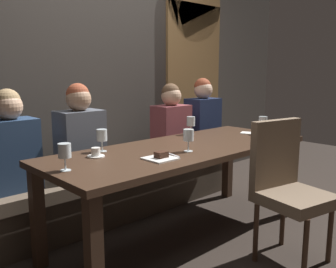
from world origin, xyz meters
TOP-DOWN VIEW (x-y plane):
  - ground at (0.00, 0.00)m, footprint 9.00×9.00m
  - back_wall_tiled at (0.00, 1.22)m, footprint 6.00×0.12m
  - arched_door at (1.35, 1.15)m, footprint 0.90×0.05m
  - dining_table at (0.00, 0.00)m, footprint 2.20×0.84m
  - banquette_bench at (0.00, 0.70)m, footprint 2.50×0.44m
  - chair_near_side at (0.29, -0.72)m, footprint 0.52×0.52m
  - diner_redhead at (-1.03, 0.73)m, footprint 0.36×0.24m
  - diner_bearded at (-0.50, 0.68)m, footprint 0.36×0.24m
  - diner_far_end at (0.55, 0.70)m, footprint 0.36×0.24m
  - diner_near_end at (1.02, 0.70)m, footprint 0.36×0.24m
  - wine_glass_far_left at (-1.00, -0.01)m, footprint 0.08×0.08m
  - wine_glass_center_back at (-0.55, 0.28)m, footprint 0.08×0.08m
  - wine_glass_near_left at (0.93, -0.11)m, footprint 0.08×0.08m
  - wine_glass_end_right at (-0.09, -0.15)m, footprint 0.08×0.08m
  - wine_glass_center_front at (0.44, 0.33)m, footprint 0.08×0.08m
  - espresso_cup at (-0.67, 0.17)m, footprint 0.12×0.12m
  - dessert_plate at (-0.40, -0.18)m, footprint 0.19×0.19m
  - fork_on_table at (-0.26, -0.15)m, footprint 0.05×0.17m
  - folded_napkin at (0.86, 0.01)m, footprint 0.14×0.13m

SIDE VIEW (x-z plane):
  - ground at x=0.00m, z-range 0.00..0.00m
  - banquette_bench at x=0.00m, z-range 0.00..0.45m
  - chair_near_side at x=0.29m, z-range 0.07..1.05m
  - dining_table at x=0.00m, z-range 0.28..1.02m
  - fork_on_table at x=-0.26m, z-range 0.74..0.75m
  - folded_napkin at x=0.86m, z-range 0.74..0.75m
  - dessert_plate at x=-0.40m, z-range 0.73..0.78m
  - espresso_cup at x=-0.67m, z-range 0.73..0.80m
  - diner_far_end at x=0.55m, z-range 0.43..1.17m
  - diner_redhead at x=-1.03m, z-range 0.43..1.17m
  - diner_bearded at x=-0.50m, z-range 0.43..1.20m
  - diner_near_end at x=1.02m, z-range 0.43..1.22m
  - wine_glass_near_left at x=0.93m, z-range 0.77..0.93m
  - wine_glass_far_left at x=-1.00m, z-range 0.77..0.93m
  - wine_glass_center_back at x=-0.55m, z-range 0.77..0.93m
  - wine_glass_end_right at x=-0.09m, z-range 0.77..0.94m
  - wine_glass_center_front at x=0.44m, z-range 0.77..0.94m
  - arched_door at x=1.35m, z-range 0.09..2.64m
  - back_wall_tiled at x=0.00m, z-range 0.00..3.00m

